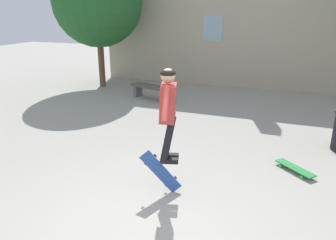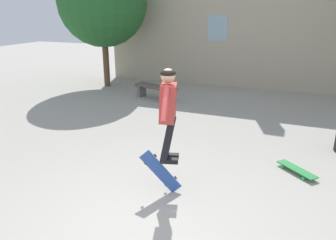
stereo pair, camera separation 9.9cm
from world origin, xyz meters
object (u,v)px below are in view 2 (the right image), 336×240
object	(u,v)px
skater	(168,108)
skateboard_resting	(297,169)
skateboard_flipping	(161,172)
park_bench	(156,89)
tree_left	(102,2)

from	to	relation	value
skater	skateboard_resting	world-z (taller)	skater
skater	skateboard_flipping	distance (m)	1.04
skateboard_resting	skater	bearing A→B (deg)	79.06
skateboard_resting	park_bench	bearing A→B (deg)	1.83
tree_left	skateboard_resting	xyz separation A→B (m)	(6.80, -4.73, -2.91)
tree_left	skateboard_flipping	xyz separation A→B (m)	(4.82, -6.22, -2.62)
park_bench	skateboard_flipping	bearing A→B (deg)	-48.03
skateboard_resting	skateboard_flipping	bearing A→B (deg)	78.88
park_bench	skateboard_flipping	distance (m)	5.64
skater	skateboard_flipping	world-z (taller)	skater
skater	park_bench	bearing A→B (deg)	99.42
skateboard_flipping	skater	bearing A→B (deg)	7.59
skater	skateboard_flipping	size ratio (longest dim) A/B	1.89
park_bench	skater	world-z (taller)	skater
skateboard_flipping	skateboard_resting	distance (m)	2.49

